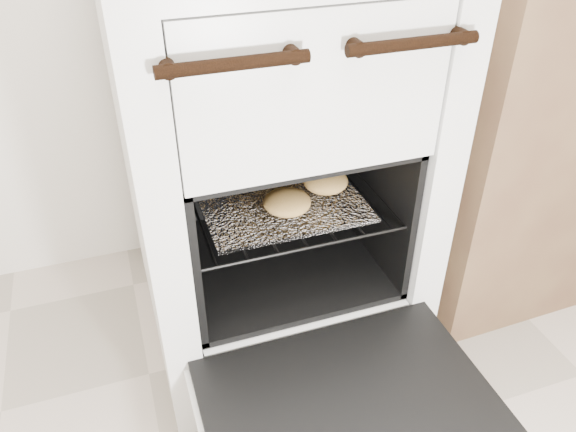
% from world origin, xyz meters
% --- Properties ---
extents(stove, '(0.61, 0.68, 0.94)m').
position_xyz_m(stove, '(0.01, 1.16, 0.46)').
color(stove, silver).
rests_on(stove, ground).
extents(oven_door, '(0.55, 0.43, 0.04)m').
position_xyz_m(oven_door, '(0.01, 0.64, 0.21)').
color(oven_door, black).
rests_on(oven_door, stove).
extents(oven_rack, '(0.45, 0.43, 0.01)m').
position_xyz_m(oven_rack, '(0.01, 1.09, 0.41)').
color(oven_rack, black).
rests_on(oven_rack, stove).
extents(foil_sheet, '(0.35, 0.31, 0.01)m').
position_xyz_m(foil_sheet, '(0.01, 1.07, 0.42)').
color(foil_sheet, white).
rests_on(foil_sheet, oven_rack).
extents(baked_rolls, '(0.28, 0.29, 0.05)m').
position_xyz_m(baked_rolls, '(0.04, 1.11, 0.44)').
color(baked_rolls, tan).
rests_on(baked_rolls, foil_sheet).
extents(counter, '(0.89, 0.60, 0.87)m').
position_xyz_m(counter, '(0.84, 1.19, 0.43)').
color(counter, brown).
rests_on(counter, ground).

